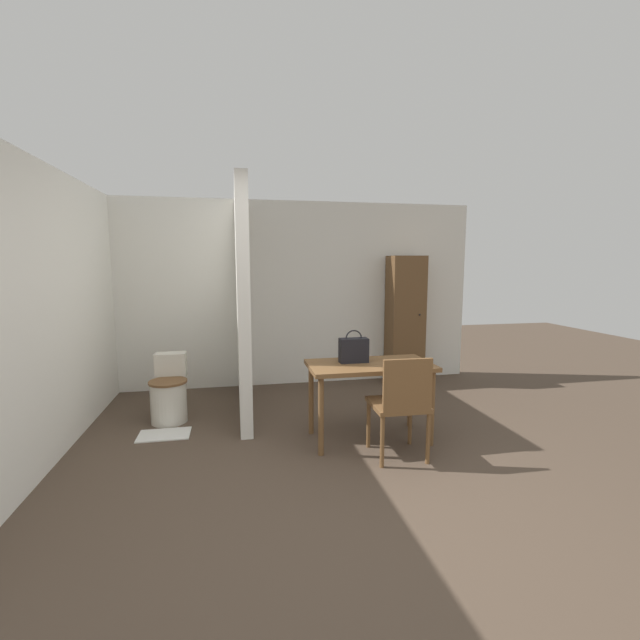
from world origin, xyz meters
TOP-DOWN VIEW (x-y plane):
  - ground_plane at (0.00, 0.00)m, footprint 16.00×16.00m
  - wall_back at (0.00, 3.35)m, footprint 5.34×0.12m
  - wall_left at (-2.23, 1.64)m, footprint 0.12×4.29m
  - partition_wall at (-0.58, 2.36)m, footprint 0.12×1.85m
  - dining_table at (0.57, 1.23)m, footprint 1.16×0.61m
  - wooden_chair at (0.70, 0.78)m, footprint 0.47×0.47m
  - toilet at (-1.37, 2.13)m, footprint 0.39×0.54m
  - handbag at (0.43, 1.30)m, footprint 0.27×0.12m
  - wooden_cabinet at (1.68, 3.08)m, footprint 0.48×0.39m
  - bath_mat at (-1.37, 1.71)m, footprint 0.49×0.31m

SIDE VIEW (x-z plane):
  - ground_plane at x=0.00m, z-range 0.00..0.00m
  - bath_mat at x=-1.37m, z-range 0.00..0.01m
  - toilet at x=-1.37m, z-range -0.05..0.64m
  - wooden_chair at x=0.70m, z-range 0.05..0.96m
  - dining_table at x=0.57m, z-range 0.28..1.02m
  - handbag at x=0.43m, z-range 0.71..1.02m
  - wooden_cabinet at x=1.68m, z-range 0.00..1.77m
  - wall_back at x=0.00m, z-range 0.00..2.50m
  - wall_left at x=-2.23m, z-range 0.00..2.50m
  - partition_wall at x=-0.58m, z-range 0.00..2.50m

